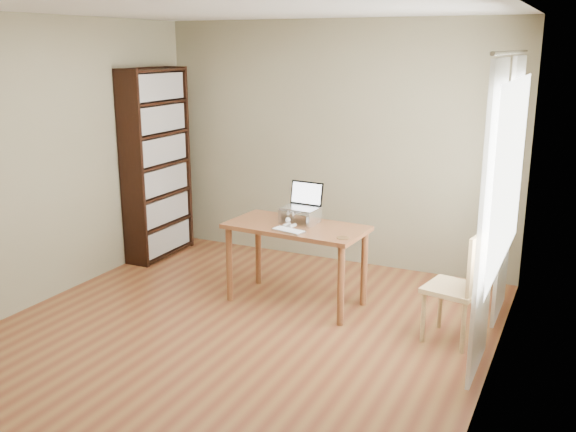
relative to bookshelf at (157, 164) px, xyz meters
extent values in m
cube|color=brown|center=(1.83, -1.55, -1.06)|extent=(4.00, 4.50, 0.02)
cube|color=silver|center=(1.83, -1.55, 1.56)|extent=(4.00, 4.50, 0.02)
cube|color=#7A7152|center=(1.83, 0.71, 0.25)|extent=(4.00, 0.02, 2.60)
cube|color=#7A7152|center=(-0.18, -1.55, 0.25)|extent=(0.02, 4.50, 2.60)
cube|color=#7A7152|center=(3.84, -1.55, 0.25)|extent=(0.02, 4.50, 2.60)
cube|color=white|center=(3.81, -0.75, 0.35)|extent=(0.01, 1.80, 1.40)
cube|color=black|center=(-0.01, -0.43, 0.00)|extent=(0.30, 0.04, 2.10)
cube|color=black|center=(-0.01, 0.43, 0.00)|extent=(0.30, 0.04, 2.10)
cube|color=black|center=(-0.15, 0.00, 0.00)|extent=(0.02, 0.90, 2.10)
cube|color=black|center=(-0.01, 0.00, -1.02)|extent=(0.30, 0.84, 0.02)
cube|color=black|center=(0.02, 0.00, -0.85)|extent=(0.20, 0.78, 0.28)
cube|color=black|center=(-0.01, 0.00, -0.68)|extent=(0.30, 0.84, 0.03)
cube|color=black|center=(0.02, 0.00, -0.51)|extent=(0.20, 0.78, 0.28)
cube|color=black|center=(-0.01, 0.00, -0.34)|extent=(0.30, 0.84, 0.02)
cube|color=black|center=(0.02, 0.00, -0.17)|extent=(0.20, 0.78, 0.28)
cube|color=black|center=(-0.01, 0.00, 0.00)|extent=(0.30, 0.84, 0.02)
cube|color=black|center=(0.02, 0.00, 0.17)|extent=(0.20, 0.78, 0.28)
cube|color=black|center=(-0.01, 0.00, 0.34)|extent=(0.30, 0.84, 0.02)
cube|color=black|center=(0.02, 0.00, 0.51)|extent=(0.20, 0.78, 0.28)
cube|color=black|center=(-0.01, 0.00, 0.68)|extent=(0.30, 0.84, 0.02)
cube|color=black|center=(0.02, 0.00, 0.85)|extent=(0.20, 0.78, 0.28)
cube|color=black|center=(-0.01, 0.00, 1.02)|extent=(0.30, 0.84, 0.03)
cube|color=white|center=(3.75, -1.30, 0.10)|extent=(0.03, 0.70, 2.20)
cube|color=white|center=(3.75, -0.20, 0.10)|extent=(0.03, 0.70, 2.20)
cylinder|color=silver|center=(3.75, -0.75, 1.23)|extent=(0.03, 1.90, 0.03)
cube|color=brown|center=(2.00, -0.63, -0.32)|extent=(1.30, 0.71, 0.04)
cylinder|color=brown|center=(1.43, -0.38, -0.70)|extent=(0.06, 0.06, 0.71)
cylinder|color=brown|center=(2.57, -0.38, -0.70)|extent=(0.06, 0.06, 0.71)
cylinder|color=brown|center=(1.43, -0.89, -0.70)|extent=(0.06, 0.06, 0.71)
cylinder|color=brown|center=(2.57, -0.89, -0.70)|extent=(0.06, 0.06, 0.71)
cube|color=silver|center=(1.85, -0.55, -0.24)|extent=(0.03, 0.25, 0.12)
cube|color=silver|center=(2.14, -0.55, -0.24)|extent=(0.03, 0.25, 0.12)
cube|color=silver|center=(2.00, -0.55, -0.17)|extent=(0.32, 0.25, 0.01)
cube|color=silver|center=(2.00, -0.55, -0.16)|extent=(0.34, 0.25, 0.02)
cube|color=black|center=(2.00, -0.42, -0.05)|extent=(0.33, 0.07, 0.22)
cube|color=white|center=(2.00, -0.43, -0.05)|extent=(0.30, 0.06, 0.19)
cube|color=silver|center=(2.02, -0.85, -0.29)|extent=(0.32, 0.19, 0.02)
cube|color=white|center=(2.02, -0.85, -0.28)|extent=(0.30, 0.16, 0.00)
cylinder|color=brown|center=(2.53, -0.84, -0.30)|extent=(0.11, 0.11, 0.01)
ellipsoid|color=#4F453E|center=(2.00, -0.52, -0.23)|extent=(0.18, 0.40, 0.14)
ellipsoid|color=#4F453E|center=(2.00, -0.41, -0.24)|extent=(0.16, 0.17, 0.13)
ellipsoid|color=#4F453E|center=(2.00, -0.71, -0.21)|extent=(0.10, 0.10, 0.10)
ellipsoid|color=silver|center=(2.00, -0.67, -0.25)|extent=(0.09, 0.09, 0.08)
sphere|color=silver|center=(2.00, -0.75, -0.23)|extent=(0.05, 0.05, 0.05)
cone|color=#4F453E|center=(1.97, -0.71, -0.17)|extent=(0.03, 0.04, 0.04)
cone|color=#4F453E|center=(2.02, -0.71, -0.17)|extent=(0.03, 0.04, 0.04)
cylinder|color=silver|center=(1.97, -0.72, -0.28)|extent=(0.03, 0.09, 0.03)
cylinder|color=silver|center=(2.03, -0.72, -0.28)|extent=(0.03, 0.09, 0.03)
cylinder|color=#4F453E|center=(2.09, -0.39, -0.28)|extent=(0.14, 0.21, 0.03)
cube|color=tan|center=(3.47, -0.81, -0.61)|extent=(0.49, 0.49, 0.04)
cylinder|color=tan|center=(3.30, -0.98, -0.83)|extent=(0.04, 0.04, 0.44)
cylinder|color=tan|center=(3.63, -0.98, -0.83)|extent=(0.04, 0.04, 0.44)
cylinder|color=tan|center=(3.30, -0.64, -0.83)|extent=(0.04, 0.04, 0.44)
cylinder|color=tan|center=(3.63, -0.64, -0.83)|extent=(0.04, 0.04, 0.44)
cube|color=tan|center=(3.65, -0.81, -0.36)|extent=(0.10, 0.39, 0.49)
camera|label=1|loc=(4.33, -5.72, 1.28)|focal=40.00mm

